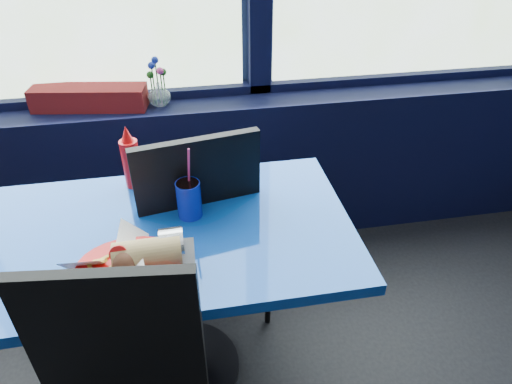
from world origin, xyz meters
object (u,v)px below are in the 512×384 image
Objects in this scene: chair_near_back at (207,219)px; soda_cup at (189,198)px; planter_box at (89,98)px; ketchup_bottle at (131,160)px; flower_vase at (159,91)px; food_basket at (133,266)px; near_table at (171,271)px.

chair_near_back is 3.69× the size of soda_cup.
ketchup_bottle reaches higher than planter_box.
ketchup_bottle is at bearing 130.91° from soda_cup.
flower_vase is at bearing 5.64° from planter_box.
food_basket is at bearing 52.87° from chair_near_back.
soda_cup is at bearing 79.37° from food_basket.
ketchup_bottle is at bearing -61.41° from planter_box.
food_basket is 1.41× the size of soda_cup.
flower_vase is 1.06m from food_basket.
chair_near_back is 1.95× the size of planter_box.
flower_vase is at bearing 80.31° from ketchup_bottle.
flower_vase is 0.93× the size of ketchup_bottle.
flower_vase is (-0.00, 0.86, 0.30)m from near_table.
chair_near_back is at bearing -44.56° from planter_box.
ketchup_bottle is (-0.10, 0.28, 0.29)m from near_table.
ketchup_bottle is at bearing 115.17° from food_basket.
food_basket is (-0.09, -0.19, 0.22)m from near_table.
chair_near_back is at bearing 85.96° from food_basket.
planter_box is at bearing 125.21° from food_basket.
flower_vase reaches higher than food_basket.
chair_near_back is 0.69m from flower_vase.
chair_near_back is 0.38m from ketchup_bottle.
ketchup_bottle is (-0.25, 0.02, 0.28)m from chair_near_back.
chair_near_back is 4.18× the size of ketchup_bottle.
flower_vase is 0.58× the size of food_basket.
near_table is 0.27m from soda_cup.
planter_box is 1.89× the size of soda_cup.
chair_near_back reaches higher than ketchup_bottle.
near_table is at bearing 88.89° from food_basket.
chair_near_back reaches higher than planter_box.
planter_box is 1.34× the size of food_basket.
flower_vase is at bearing 108.69° from food_basket.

